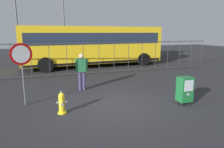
{
  "coord_description": "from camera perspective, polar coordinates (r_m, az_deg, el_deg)",
  "views": [
    {
      "loc": [
        -2.38,
        -6.65,
        2.59
      ],
      "look_at": [
        0.3,
        1.2,
        0.9
      ],
      "focal_mm": 32.99,
      "sensor_mm": 36.0,
      "label": 1
    }
  ],
  "objects": [
    {
      "name": "ground_plane",
      "position": [
        7.52,
        0.8,
        -8.62
      ],
      "size": [
        60.0,
        60.0,
        0.0
      ],
      "primitive_type": "plane",
      "color": "#262628"
    },
    {
      "name": "stop_sign",
      "position": [
        7.78,
        -23.71,
        3.24
      ],
      "size": [
        0.71,
        0.31,
        2.23
      ],
      "color": "#4C4F54",
      "rests_on": "ground_plane"
    },
    {
      "name": "fire_hydrant",
      "position": [
        6.87,
        -13.77,
        -7.83
      ],
      "size": [
        0.33,
        0.31,
        0.75
      ],
      "color": "yellow",
      "rests_on": "ground_plane"
    },
    {
      "name": "newspaper_box_primary",
      "position": [
        7.89,
        19.53,
        -4.0
      ],
      "size": [
        0.48,
        0.42,
        1.02
      ],
      "color": "black",
      "rests_on": "ground_plane"
    },
    {
      "name": "bus_far",
      "position": [
        20.6,
        -0.56,
        9.05
      ],
      "size": [
        10.69,
        3.57,
        3.0
      ],
      "rotation": [
        0.0,
        0.0,
        0.1
      ],
      "color": "red",
      "rests_on": "ground_plane"
    },
    {
      "name": "fence_barrier",
      "position": [
        12.73,
        -7.95,
        4.3
      ],
      "size": [
        18.03,
        0.04,
        2.0
      ],
      "color": "#2D2D33",
      "rests_on": "ground_plane"
    },
    {
      "name": "bus_near",
      "position": [
        15.88,
        -5.14,
        8.28
      ],
      "size": [
        10.63,
        3.27,
        3.0
      ],
      "rotation": [
        0.0,
        0.0,
        0.06
      ],
      "color": "gold",
      "rests_on": "ground_plane"
    },
    {
      "name": "street_light_near_right",
      "position": [
        21.36,
        -13.35,
        16.94
      ],
      "size": [
        0.32,
        0.32,
        8.29
      ],
      "color": "#4C4F54",
      "rests_on": "ground_plane"
    },
    {
      "name": "street_light_near_left",
      "position": [
        21.21,
        -25.02,
        14.6
      ],
      "size": [
        0.32,
        0.32,
        7.12
      ],
      "color": "#4C4F54",
      "rests_on": "ground_plane"
    },
    {
      "name": "pedestrian",
      "position": [
        9.29,
        -8.39,
        1.2
      ],
      "size": [
        0.55,
        0.22,
        1.67
      ],
      "color": "#382D51",
      "rests_on": "ground_plane"
    }
  ]
}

